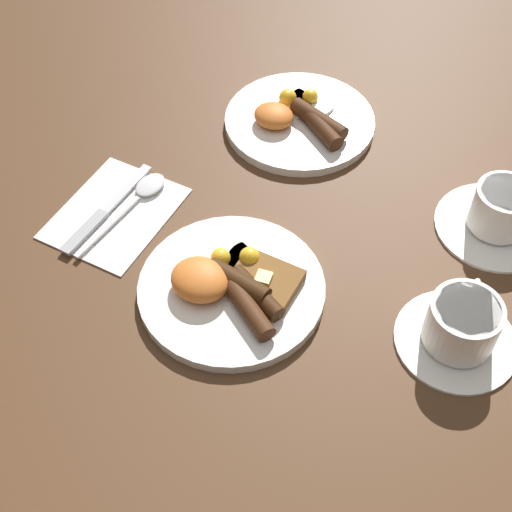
{
  "coord_description": "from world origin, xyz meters",
  "views": [
    {
      "loc": [
        0.32,
        -0.46,
        0.76
      ],
      "look_at": [
        0.01,
        0.05,
        0.03
      ],
      "focal_mm": 50.0,
      "sensor_mm": 36.0,
      "label": 1
    }
  ],
  "objects_px": {
    "breakfast_plate_near": "(231,286)",
    "teacup_near": "(461,327)",
    "knife": "(103,212)",
    "spoon": "(142,192)",
    "breakfast_plate_far": "(299,119)",
    "teacup_far": "(500,213)"
  },
  "relations": [
    {
      "from": "breakfast_plate_far",
      "to": "teacup_near",
      "type": "distance_m",
      "value": 0.45
    },
    {
      "from": "teacup_far",
      "to": "teacup_near",
      "type": "bearing_deg",
      "value": -83.15
    },
    {
      "from": "teacup_far",
      "to": "knife",
      "type": "distance_m",
      "value": 0.56
    },
    {
      "from": "breakfast_plate_near",
      "to": "spoon",
      "type": "bearing_deg",
      "value": 159.48
    },
    {
      "from": "teacup_far",
      "to": "spoon",
      "type": "distance_m",
      "value": 0.51
    },
    {
      "from": "knife",
      "to": "spoon",
      "type": "relative_size",
      "value": 1.05
    },
    {
      "from": "breakfast_plate_near",
      "to": "teacup_near",
      "type": "distance_m",
      "value": 0.29
    },
    {
      "from": "breakfast_plate_near",
      "to": "knife",
      "type": "relative_size",
      "value": 1.25
    },
    {
      "from": "spoon",
      "to": "breakfast_plate_near",
      "type": "bearing_deg",
      "value": -109.74
    },
    {
      "from": "breakfast_plate_far",
      "to": "teacup_near",
      "type": "xyz_separation_m",
      "value": [
        0.37,
        -0.25,
        0.02
      ]
    },
    {
      "from": "breakfast_plate_near",
      "to": "spoon",
      "type": "relative_size",
      "value": 1.31
    },
    {
      "from": "spoon",
      "to": "knife",
      "type": "bearing_deg",
      "value": 158.87
    },
    {
      "from": "teacup_far",
      "to": "knife",
      "type": "relative_size",
      "value": 0.86
    },
    {
      "from": "teacup_far",
      "to": "breakfast_plate_near",
      "type": "bearing_deg",
      "value": -130.8
    },
    {
      "from": "teacup_near",
      "to": "spoon",
      "type": "relative_size",
      "value": 0.82
    },
    {
      "from": "breakfast_plate_near",
      "to": "knife",
      "type": "bearing_deg",
      "value": 175.76
    },
    {
      "from": "knife",
      "to": "breakfast_plate_far",
      "type": "bearing_deg",
      "value": -25.54
    },
    {
      "from": "breakfast_plate_near",
      "to": "breakfast_plate_far",
      "type": "xyz_separation_m",
      "value": [
        -0.09,
        0.34,
        -0.0
      ]
    },
    {
      "from": "knife",
      "to": "spoon",
      "type": "xyz_separation_m",
      "value": [
        0.02,
        0.06,
        0.0
      ]
    },
    {
      "from": "breakfast_plate_near",
      "to": "teacup_near",
      "type": "height_order",
      "value": "teacup_near"
    },
    {
      "from": "knife",
      "to": "teacup_near",
      "type": "bearing_deg",
      "value": -84.3
    },
    {
      "from": "teacup_near",
      "to": "teacup_far",
      "type": "distance_m",
      "value": 0.21
    }
  ]
}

